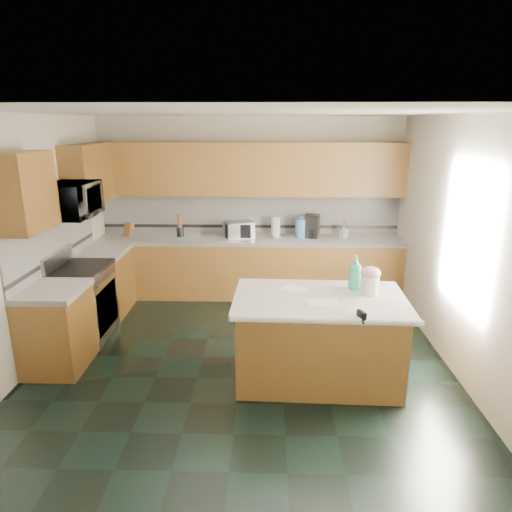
{
  "coord_description": "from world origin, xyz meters",
  "views": [
    {
      "loc": [
        0.29,
        -4.7,
        2.6
      ],
      "look_at": [
        0.15,
        0.35,
        1.12
      ],
      "focal_mm": 32.0,
      "sensor_mm": 36.0,
      "label": 1
    }
  ],
  "objects_px": {
    "island_top": "(320,300)",
    "knife_block": "(129,230)",
    "island_base": "(318,341)",
    "treat_jar": "(370,285)",
    "soap_bottle_island": "(355,273)",
    "coffee_maker": "(312,226)",
    "toaster_oven": "(239,229)"
  },
  "relations": [
    {
      "from": "island_top",
      "to": "knife_block",
      "type": "relative_size",
      "value": 8.15
    },
    {
      "from": "island_base",
      "to": "treat_jar",
      "type": "bearing_deg",
      "value": 13.02
    },
    {
      "from": "soap_bottle_island",
      "to": "knife_block",
      "type": "bearing_deg",
      "value": 153.65
    },
    {
      "from": "knife_block",
      "to": "coffee_maker",
      "type": "relative_size",
      "value": 0.61
    },
    {
      "from": "knife_block",
      "to": "coffee_maker",
      "type": "height_order",
      "value": "coffee_maker"
    },
    {
      "from": "treat_jar",
      "to": "island_base",
      "type": "bearing_deg",
      "value": -172.11
    },
    {
      "from": "knife_block",
      "to": "coffee_maker",
      "type": "bearing_deg",
      "value": 22.55
    },
    {
      "from": "soap_bottle_island",
      "to": "coffee_maker",
      "type": "relative_size",
      "value": 1.04
    },
    {
      "from": "knife_block",
      "to": "toaster_oven",
      "type": "distance_m",
      "value": 1.69
    },
    {
      "from": "island_top",
      "to": "coffee_maker",
      "type": "distance_m",
      "value": 2.5
    },
    {
      "from": "knife_block",
      "to": "coffee_maker",
      "type": "xyz_separation_m",
      "value": [
        2.8,
        0.03,
        0.07
      ]
    },
    {
      "from": "knife_block",
      "to": "toaster_oven",
      "type": "relative_size",
      "value": 0.5
    },
    {
      "from": "toaster_oven",
      "to": "coffee_maker",
      "type": "bearing_deg",
      "value": -20.48
    },
    {
      "from": "treat_jar",
      "to": "soap_bottle_island",
      "type": "relative_size",
      "value": 0.54
    },
    {
      "from": "coffee_maker",
      "to": "island_top",
      "type": "bearing_deg",
      "value": -78.56
    },
    {
      "from": "island_base",
      "to": "island_top",
      "type": "distance_m",
      "value": 0.46
    },
    {
      "from": "treat_jar",
      "to": "toaster_oven",
      "type": "relative_size",
      "value": 0.47
    },
    {
      "from": "knife_block",
      "to": "coffee_maker",
      "type": "distance_m",
      "value": 2.8
    },
    {
      "from": "island_top",
      "to": "soap_bottle_island",
      "type": "xyz_separation_m",
      "value": [
        0.39,
        0.25,
        0.21
      ]
    },
    {
      "from": "toaster_oven",
      "to": "treat_jar",
      "type": "bearing_deg",
      "value": -79.89
    },
    {
      "from": "toaster_oven",
      "to": "island_top",
      "type": "bearing_deg",
      "value": -90.48
    },
    {
      "from": "knife_block",
      "to": "island_base",
      "type": "bearing_deg",
      "value": -20.87
    },
    {
      "from": "soap_bottle_island",
      "to": "toaster_oven",
      "type": "xyz_separation_m",
      "value": [
        -1.36,
        2.22,
        -0.06
      ]
    },
    {
      "from": "island_base",
      "to": "soap_bottle_island",
      "type": "distance_m",
      "value": 0.81
    },
    {
      "from": "island_base",
      "to": "coffee_maker",
      "type": "bearing_deg",
      "value": 88.83
    },
    {
      "from": "soap_bottle_island",
      "to": "coffee_maker",
      "type": "xyz_separation_m",
      "value": [
        -0.25,
        2.25,
        -0.01
      ]
    },
    {
      "from": "treat_jar",
      "to": "knife_block",
      "type": "xyz_separation_m",
      "value": [
        -3.17,
        2.36,
        0.01
      ]
    },
    {
      "from": "island_base",
      "to": "soap_bottle_island",
      "type": "height_order",
      "value": "soap_bottle_island"
    },
    {
      "from": "coffee_maker",
      "to": "treat_jar",
      "type": "bearing_deg",
      "value": -66.51
    },
    {
      "from": "island_top",
      "to": "coffee_maker",
      "type": "relative_size",
      "value": 4.99
    },
    {
      "from": "coffee_maker",
      "to": "knife_block",
      "type": "bearing_deg",
      "value": -164.74
    },
    {
      "from": "soap_bottle_island",
      "to": "toaster_oven",
      "type": "distance_m",
      "value": 2.6
    }
  ]
}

